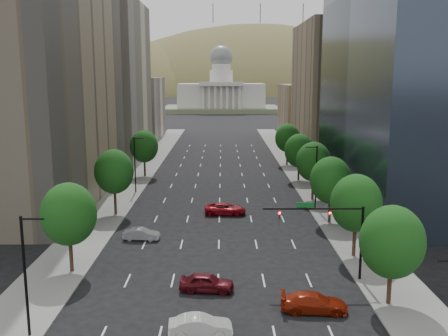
{
  "coord_description": "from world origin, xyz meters",
  "views": [
    {
      "loc": [
        0.36,
        -13.16,
        18.5
      ],
      "look_at": [
        0.59,
        43.56,
        8.0
      ],
      "focal_mm": 40.04,
      "sensor_mm": 36.0,
      "label": 1
    }
  ],
  "objects_px": {
    "traffic_signal": "(335,226)",
    "car_silver": "(142,234)",
    "capitol": "(221,95)",
    "car_white": "(200,326)",
    "car_red_far": "(225,209)",
    "car_red_near": "(314,302)",
    "car_maroon": "(207,282)"
  },
  "relations": [
    {
      "from": "capitol",
      "to": "car_white",
      "type": "distance_m",
      "value": 229.75
    },
    {
      "from": "capitol",
      "to": "car_maroon",
      "type": "relative_size",
      "value": 12.66
    },
    {
      "from": "capitol",
      "to": "traffic_signal",
      "type": "bearing_deg",
      "value": -87.26
    },
    {
      "from": "car_maroon",
      "to": "car_red_far",
      "type": "relative_size",
      "value": 0.85
    },
    {
      "from": "car_white",
      "to": "car_silver",
      "type": "relative_size",
      "value": 1.11
    },
    {
      "from": "traffic_signal",
      "to": "capitol",
      "type": "height_order",
      "value": "capitol"
    },
    {
      "from": "traffic_signal",
      "to": "car_silver",
      "type": "bearing_deg",
      "value": 149.17
    },
    {
      "from": "capitol",
      "to": "car_red_far",
      "type": "bearing_deg",
      "value": -89.77
    },
    {
      "from": "capitol",
      "to": "car_silver",
      "type": "xyz_separation_m",
      "value": [
        -8.85,
        -208.15,
        -7.89
      ]
    },
    {
      "from": "capitol",
      "to": "car_silver",
      "type": "distance_m",
      "value": 208.48
    },
    {
      "from": "traffic_signal",
      "to": "car_maroon",
      "type": "relative_size",
      "value": 1.92
    },
    {
      "from": "car_maroon",
      "to": "car_silver",
      "type": "relative_size",
      "value": 1.14
    },
    {
      "from": "capitol",
      "to": "car_maroon",
      "type": "distance_m",
      "value": 222.14
    },
    {
      "from": "capitol",
      "to": "car_silver",
      "type": "relative_size",
      "value": 14.47
    },
    {
      "from": "car_red_near",
      "to": "car_red_far",
      "type": "distance_m",
      "value": 29.2
    },
    {
      "from": "traffic_signal",
      "to": "car_silver",
      "type": "distance_m",
      "value": 23.01
    },
    {
      "from": "car_silver",
      "to": "car_red_far",
      "type": "relative_size",
      "value": 0.74
    },
    {
      "from": "car_maroon",
      "to": "car_silver",
      "type": "xyz_separation_m",
      "value": [
        -7.87,
        13.86,
        -0.12
      ]
    },
    {
      "from": "traffic_signal",
      "to": "car_silver",
      "type": "relative_size",
      "value": 2.2
    },
    {
      "from": "car_red_near",
      "to": "car_silver",
      "type": "bearing_deg",
      "value": 47.18
    },
    {
      "from": "car_white",
      "to": "car_silver",
      "type": "bearing_deg",
      "value": 15.63
    },
    {
      "from": "traffic_signal",
      "to": "car_red_near",
      "type": "xyz_separation_m",
      "value": [
        -2.86,
        -6.17,
        -4.4
      ]
    },
    {
      "from": "car_white",
      "to": "car_silver",
      "type": "height_order",
      "value": "car_white"
    },
    {
      "from": "car_silver",
      "to": "capitol",
      "type": "bearing_deg",
      "value": 1.33
    },
    {
      "from": "capitol",
      "to": "car_red_near",
      "type": "xyz_separation_m",
      "value": [
        7.67,
        -225.88,
        -7.81
      ]
    },
    {
      "from": "car_maroon",
      "to": "capitol",
      "type": "bearing_deg",
      "value": 5.28
    },
    {
      "from": "traffic_signal",
      "to": "car_maroon",
      "type": "height_order",
      "value": "traffic_signal"
    },
    {
      "from": "car_silver",
      "to": "car_white",
      "type": "bearing_deg",
      "value": -156.63
    },
    {
      "from": "car_silver",
      "to": "traffic_signal",
      "type": "bearing_deg",
      "value": -117.06
    },
    {
      "from": "capitol",
      "to": "car_red_far",
      "type": "distance_m",
      "value": 197.65
    },
    {
      "from": "capitol",
      "to": "car_red_near",
      "type": "bearing_deg",
      "value": -88.05
    },
    {
      "from": "car_red_near",
      "to": "car_silver",
      "type": "height_order",
      "value": "car_red_near"
    }
  ]
}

